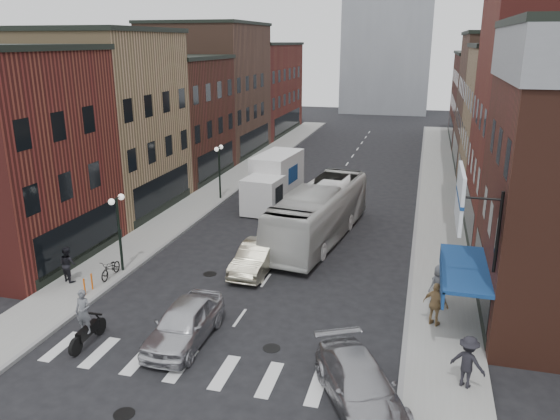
# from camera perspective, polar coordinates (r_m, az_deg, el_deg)

# --- Properties ---
(ground) EXTENTS (160.00, 160.00, 0.00)m
(ground) POSITION_cam_1_polar(r_m,az_deg,el_deg) (23.27, -5.05, -12.29)
(ground) COLOR black
(ground) RESTS_ON ground
(sidewalk_left) EXTENTS (3.00, 74.00, 0.15)m
(sidewalk_left) POSITION_cam_1_polar(r_m,az_deg,el_deg) (45.30, -5.73, 2.61)
(sidewalk_left) COLOR gray
(sidewalk_left) RESTS_ON ground
(sidewalk_right) EXTENTS (3.00, 74.00, 0.15)m
(sidewalk_right) POSITION_cam_1_polar(r_m,az_deg,el_deg) (42.53, 16.26, 1.03)
(sidewalk_right) COLOR gray
(sidewalk_right) RESTS_ON ground
(curb_left) EXTENTS (0.20, 74.00, 0.16)m
(curb_left) POSITION_cam_1_polar(r_m,az_deg,el_deg) (44.82, -3.93, 2.40)
(curb_left) COLOR gray
(curb_left) RESTS_ON ground
(curb_right) EXTENTS (0.20, 74.00, 0.16)m
(curb_right) POSITION_cam_1_polar(r_m,az_deg,el_deg) (42.53, 14.23, 1.08)
(curb_right) COLOR gray
(curb_right) RESTS_ON ground
(crosswalk_stripes) EXTENTS (12.00, 2.20, 0.01)m
(crosswalk_stripes) POSITION_cam_1_polar(r_m,az_deg,el_deg) (20.90, -7.96, -16.15)
(crosswalk_stripes) COLOR silver
(crosswalk_stripes) RESTS_ON ground
(bldg_left_mid_a) EXTENTS (10.30, 10.20, 12.30)m
(bldg_left_mid_a) POSITION_cam_1_polar(r_m,az_deg,el_deg) (40.06, -18.96, 8.73)
(bldg_left_mid_a) COLOR #9D8056
(bldg_left_mid_a) RESTS_ON ground
(bldg_left_mid_b) EXTENTS (10.30, 10.20, 10.30)m
(bldg_left_mid_b) POSITION_cam_1_polar(r_m,az_deg,el_deg) (48.74, -12.34, 9.43)
(bldg_left_mid_b) COLOR #49241A
(bldg_left_mid_b) RESTS_ON ground
(bldg_left_far_a) EXTENTS (10.30, 12.20, 13.30)m
(bldg_left_far_a) POSITION_cam_1_polar(r_m,az_deg,el_deg) (58.52, -7.46, 12.40)
(bldg_left_far_a) COLOR brown
(bldg_left_far_a) RESTS_ON ground
(bldg_left_far_b) EXTENTS (10.30, 16.20, 11.30)m
(bldg_left_far_b) POSITION_cam_1_polar(r_m,az_deg,el_deg) (71.71, -3.11, 12.58)
(bldg_left_far_b) COLOR maroon
(bldg_left_far_b) RESTS_ON ground
(bldg_right_mid_b) EXTENTS (10.30, 10.20, 11.30)m
(bldg_right_mid_b) POSITION_cam_1_polar(r_m,az_deg,el_deg) (44.05, 25.38, 8.04)
(bldg_right_mid_b) COLOR #9D8056
(bldg_right_mid_b) RESTS_ON ground
(bldg_right_far_a) EXTENTS (10.30, 12.20, 12.30)m
(bldg_right_far_a) POSITION_cam_1_polar(r_m,az_deg,el_deg) (54.78, 23.56, 10.29)
(bldg_right_far_a) COLOR brown
(bldg_right_far_a) RESTS_ON ground
(bldg_right_far_b) EXTENTS (10.30, 16.20, 10.30)m
(bldg_right_far_b) POSITION_cam_1_polar(r_m,az_deg,el_deg) (68.70, 21.89, 10.77)
(bldg_right_far_b) COLOR #49241A
(bldg_right_far_b) RESTS_ON ground
(awning_blue) EXTENTS (1.80, 5.00, 0.78)m
(awning_blue) POSITION_cam_1_polar(r_m,az_deg,el_deg) (23.27, 18.30, -5.95)
(awning_blue) COLOR navy
(awning_blue) RESTS_ON ground
(billboard_sign) EXTENTS (1.52, 3.00, 3.70)m
(billboard_sign) POSITION_cam_1_polar(r_m,az_deg,el_deg) (20.22, 18.52, 1.10)
(billboard_sign) COLOR black
(billboard_sign) RESTS_ON ground
(streetlamp_near) EXTENTS (0.32, 1.22, 4.11)m
(streetlamp_near) POSITION_cam_1_polar(r_m,az_deg,el_deg) (28.49, -16.55, -0.93)
(streetlamp_near) COLOR black
(streetlamp_near) RESTS_ON ground
(streetlamp_far) EXTENTS (0.32, 1.22, 4.11)m
(streetlamp_far) POSITION_cam_1_polar(r_m,az_deg,el_deg) (40.63, -6.37, 5.01)
(streetlamp_far) COLOR black
(streetlamp_far) RESTS_ON ground
(bike_rack) EXTENTS (0.08, 0.68, 0.80)m
(bike_rack) POSITION_cam_1_polar(r_m,az_deg,el_deg) (27.33, -19.41, -7.30)
(bike_rack) COLOR #D8590C
(bike_rack) RESTS_ON sidewalk_left
(box_truck) EXTENTS (2.98, 8.29, 3.52)m
(box_truck) POSITION_cam_1_polar(r_m,az_deg,el_deg) (39.72, -0.69, 3.09)
(box_truck) COLOR white
(box_truck) RESTS_ON ground
(motorcycle_rider) EXTENTS (0.67, 2.33, 2.37)m
(motorcycle_rider) POSITION_cam_1_polar(r_m,az_deg,el_deg) (22.85, -19.70, -10.75)
(motorcycle_rider) COLOR black
(motorcycle_rider) RESTS_ON ground
(transit_bus) EXTENTS (4.33, 12.20, 3.33)m
(transit_bus) POSITION_cam_1_polar(r_m,az_deg,el_deg) (32.54, 4.10, -0.30)
(transit_bus) COLOR silver
(transit_bus) RESTS_ON ground
(sedan_left_near) EXTENTS (1.94, 4.81, 1.64)m
(sedan_left_near) POSITION_cam_1_polar(r_m,az_deg,el_deg) (22.27, -9.98, -11.54)
(sedan_left_near) COLOR silver
(sedan_left_near) RESTS_ON ground
(sedan_left_far) EXTENTS (1.77, 4.64, 1.51)m
(sedan_left_far) POSITION_cam_1_polar(r_m,az_deg,el_deg) (28.29, -2.49, -4.98)
(sedan_left_far) COLOR #B9B296
(sedan_left_far) RESTS_ON ground
(curb_car) EXTENTS (4.15, 5.43, 1.46)m
(curb_car) POSITION_cam_1_polar(r_m,az_deg,el_deg) (18.84, 8.37, -17.62)
(curb_car) COLOR #A3A2A7
(curb_car) RESTS_ON ground
(parked_bicycle) EXTENTS (0.71, 1.80, 0.93)m
(parked_bicycle) POSITION_cam_1_polar(r_m,az_deg,el_deg) (28.61, -17.26, -5.83)
(parked_bicycle) COLOR black
(parked_bicycle) RESTS_ON sidewalk_left
(ped_left_solo) EXTENTS (0.99, 0.79, 1.77)m
(ped_left_solo) POSITION_cam_1_polar(r_m,az_deg,el_deg) (28.69, -21.29, -5.28)
(ped_left_solo) COLOR black
(ped_left_solo) RESTS_ON sidewalk_left
(ped_right_a) EXTENTS (1.35, 1.05, 1.87)m
(ped_right_a) POSITION_cam_1_polar(r_m,az_deg,el_deg) (20.14, 19.03, -14.77)
(ped_right_a) COLOR black
(ped_right_a) RESTS_ON sidewalk_right
(ped_right_b) EXTENTS (1.23, 0.97, 1.87)m
(ped_right_b) POSITION_cam_1_polar(r_m,az_deg,el_deg) (23.65, 15.96, -9.45)
(ped_right_b) COLOR #99794E
(ped_right_b) RESTS_ON sidewalk_right
(ped_right_c) EXTENTS (1.07, 0.98, 1.84)m
(ped_right_c) POSITION_cam_1_polar(r_m,az_deg,el_deg) (25.51, 16.26, -7.50)
(ped_right_c) COLOR slate
(ped_right_c) RESTS_ON sidewalk_right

